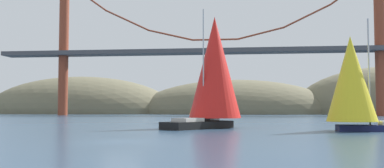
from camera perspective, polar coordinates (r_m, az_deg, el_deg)
ground_plane at (r=27.11m, az=-9.42°, el=-7.55°), size 360.00×360.00×0.00m
headland_center at (r=161.02m, az=5.78°, el=-3.97°), size 76.68×44.00×25.40m
headland_left at (r=172.69m, az=-14.60°, el=-3.83°), size 76.14×44.00×28.75m
suspension_bridge at (r=122.42m, az=3.09°, el=4.77°), size 126.03×6.00×40.31m
sailboat_orange_sail at (r=61.28m, az=1.81°, el=-1.07°), size 5.28×7.80×8.86m
sailboat_yellow_sail at (r=41.35m, az=20.61°, el=0.32°), size 8.17×4.59×10.19m
sailboat_red_spinnaker at (r=45.43m, az=2.93°, el=1.89°), size 8.92×10.18×12.35m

